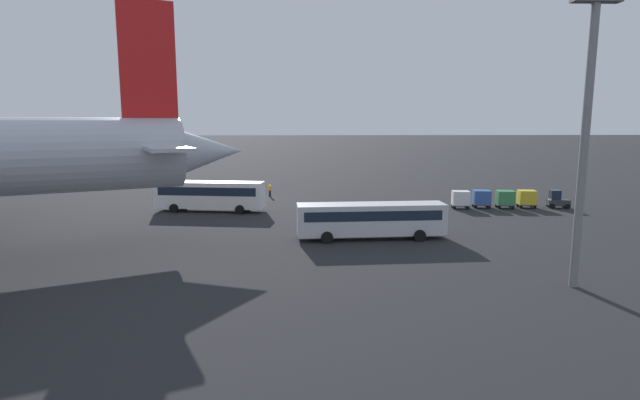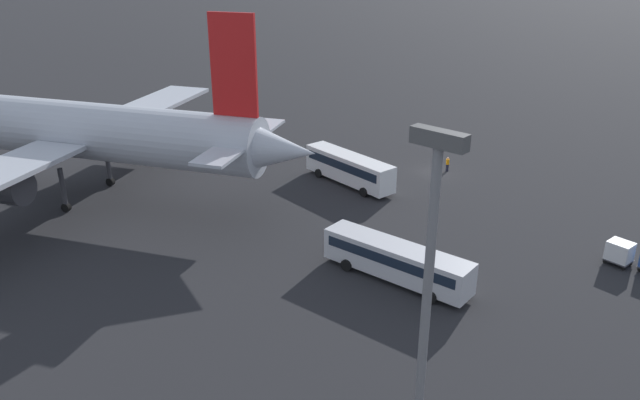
% 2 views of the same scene
% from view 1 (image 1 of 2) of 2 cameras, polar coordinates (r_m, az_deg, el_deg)
% --- Properties ---
extents(ground_plane, '(600.00, 600.00, 0.00)m').
position_cam_1_polar(ground_plane, '(66.38, -6.66, 0.23)').
color(ground_plane, '#232326').
extents(shuttle_bus_near, '(12.29, 4.20, 3.36)m').
position_cam_1_polar(shuttle_bus_near, '(57.25, -12.46, 0.71)').
color(shuttle_bus_near, white).
rests_on(shuttle_bus_near, ground).
extents(shuttle_bus_far, '(12.82, 3.46, 3.06)m').
position_cam_1_polar(shuttle_bus_far, '(43.09, 5.85, -2.02)').
color(shuttle_bus_far, silver).
rests_on(shuttle_bus_far, ground).
extents(baggage_tug, '(2.58, 1.98, 2.10)m').
position_cam_1_polar(baggage_tug, '(64.53, 25.46, 0.00)').
color(baggage_tug, '#333338').
rests_on(baggage_tug, ground).
extents(worker_person, '(0.38, 0.38, 1.74)m').
position_cam_1_polar(worker_person, '(67.44, -5.75, 1.13)').
color(worker_person, '#1E1E2D').
rests_on(worker_person, ground).
extents(cargo_cart_yellow, '(2.20, 1.93, 2.06)m').
position_cam_1_polar(cargo_cart_yellow, '(63.15, 22.55, 0.24)').
color(cargo_cart_yellow, '#38383D').
rests_on(cargo_cart_yellow, ground).
extents(cargo_cart_green, '(2.20, 1.93, 2.06)m').
position_cam_1_polar(cargo_cart_green, '(61.92, 20.41, 0.21)').
color(cargo_cart_green, '#38383D').
rests_on(cargo_cart_green, ground).
extents(cargo_cart_blue, '(2.20, 1.93, 2.06)m').
position_cam_1_polar(cargo_cart_blue, '(61.33, 17.99, 0.25)').
color(cargo_cart_blue, '#38383D').
rests_on(cargo_cart_blue, ground).
extents(cargo_cart_white, '(2.20, 1.93, 2.06)m').
position_cam_1_polar(cargo_cart_white, '(60.05, 15.77, 0.18)').
color(cargo_cart_white, '#38383D').
rests_on(cargo_cart_white, ground).
extents(light_pole, '(2.80, 0.70, 17.47)m').
position_cam_1_polar(light_pole, '(33.35, 28.24, 9.11)').
color(light_pole, slate).
rests_on(light_pole, ground).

